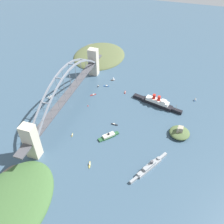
{
  "coord_description": "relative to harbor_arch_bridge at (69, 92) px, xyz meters",
  "views": [
    {
      "loc": [
        292.55,
        176.63,
        275.35
      ],
      "look_at": [
        0.0,
        79.98,
        8.0
      ],
      "focal_mm": 37.86,
      "sensor_mm": 36.0,
      "label": 1
    }
  ],
  "objects": [
    {
      "name": "harbor_arch_bridge",
      "position": [
        0.0,
        0.0,
        0.0
      ],
      "size": [
        298.42,
        18.99,
        78.1
      ],
      "color": "beige",
      "rests_on": "ground"
    },
    {
      "name": "harbor_ferry_steamer",
      "position": [
        50.46,
        90.83,
        -28.95
      ],
      "size": [
        30.77,
        28.4,
        7.9
      ],
      "color": "#23512D",
      "rests_on": "ground"
    },
    {
      "name": "channel_marker_buoy",
      "position": [
        -10.87,
        29.74,
        -30.25
      ],
      "size": [
        2.2,
        2.2,
        2.75
      ],
      "color": "red",
      "rests_on": "ground"
    },
    {
      "name": "small_boat_8",
      "position": [
        20.78,
        90.87,
        -30.49
      ],
      "size": [
        2.61,
        11.74,
        2.37
      ],
      "color": "black",
      "rests_on": "ground"
    },
    {
      "name": "ocean_liner",
      "position": [
        -53.53,
        148.95,
        -25.52
      ],
      "size": [
        30.6,
        94.01,
        20.81
      ],
      "color": "black",
      "rests_on": "ground"
    },
    {
      "name": "fort_island_mid_harbor",
      "position": [
        10.22,
        196.45,
        -26.39
      ],
      "size": [
        32.75,
        32.24,
        17.95
      ],
      "color": "#4C6038",
      "rests_on": "ground"
    },
    {
      "name": "ground_plane",
      "position": [
        0.0,
        0.0,
        -31.36
      ],
      "size": [
        1400.0,
        1400.0,
        0.0
      ],
      "primitive_type": "plane",
      "color": "#385166"
    },
    {
      "name": "small_boat_1",
      "position": [
        -89.72,
        215.63,
        -27.66
      ],
      "size": [
        6.88,
        5.37,
        7.83
      ],
      "color": "#234C8C",
      "rests_on": "ground"
    },
    {
      "name": "small_boat_2",
      "position": [
        -81.34,
        40.97,
        -30.67
      ],
      "size": [
        4.22,
        12.17,
        1.96
      ],
      "color": "#234C8C",
      "rests_on": "ground"
    },
    {
      "name": "small_boat_6",
      "position": [
        -107.21,
        47.48,
        -26.99
      ],
      "size": [
        6.9,
        8.76,
        9.47
      ],
      "color": "brown",
      "rests_on": "ground"
    },
    {
      "name": "small_boat_5",
      "position": [
        109.87,
        82.93,
        -30.54
      ],
      "size": [
        11.57,
        4.65,
        2.31
      ],
      "color": "gold",
      "rests_on": "ground"
    },
    {
      "name": "small_boat_3",
      "position": [
        -45.3,
        26.61,
        -30.69
      ],
      "size": [
        8.99,
        9.94,
        1.91
      ],
      "color": "#B2231E",
      "rests_on": "ground"
    },
    {
      "name": "naval_cruiser",
      "position": [
        88.74,
        164.09,
        -28.0
      ],
      "size": [
        65.52,
        40.42,
        18.21
      ],
      "color": "gray",
      "rests_on": "ground"
    },
    {
      "name": "small_boat_7",
      "position": [
        -72.07,
        83.17,
        -30.54
      ],
      "size": [
        8.83,
        2.83,
        2.22
      ],
      "color": "#B2231E",
      "rests_on": "ground"
    },
    {
      "name": "headland_east_shore",
      "position": [
        197.06,
        12.4,
        -31.36
      ],
      "size": [
        142.17,
        94.4,
        26.82
      ],
      "color": "#3D6033",
      "rests_on": "ground"
    },
    {
      "name": "seaplane_taxiing_near_bridge",
      "position": [
        -9.48,
        -47.54,
        -29.29
      ],
      "size": [
        10.52,
        8.62,
        4.97
      ],
      "color": "#B7B7B2",
      "rests_on": "ground"
    },
    {
      "name": "small_boat_4",
      "position": [
        65.54,
        34.6,
        -30.6
      ],
      "size": [
        7.02,
        2.54,
        2.12
      ],
      "color": "gold",
      "rests_on": "ground"
    },
    {
      "name": "small_boat_0",
      "position": [
        -75.65,
        25.41,
        -30.57
      ],
      "size": [
        7.1,
        2.04,
        2.17
      ],
      "color": "black",
      "rests_on": "ground"
    },
    {
      "name": "headland_west_shore",
      "position": [
        -200.56,
        -20.31,
        -31.36
      ],
      "size": [
        144.58,
        122.56,
        22.64
      ],
      "color": "#515B38",
      "rests_on": "ground"
    }
  ]
}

